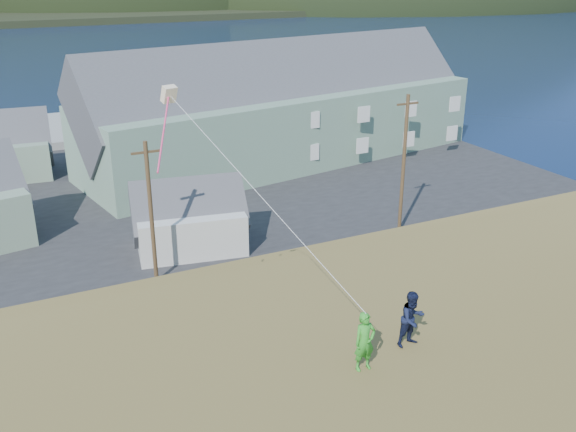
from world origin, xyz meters
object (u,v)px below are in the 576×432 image
object	(u,v)px
wharf	(7,135)
kite_flyer_green	(365,342)
shed_white	(189,218)
kite_flyer_navy	(412,319)
lodge	(285,106)

from	to	relation	value
wharf	kite_flyer_green	distance (m)	60.16
shed_white	kite_flyer_green	distance (m)	25.41
wharf	kite_flyer_navy	distance (m)	59.97
wharf	lodge	xyz separation A→B (m)	(22.81, -19.46, 4.62)
shed_white	kite_flyer_green	bearing A→B (deg)	-86.78
kite_flyer_green	lodge	bearing A→B (deg)	68.20
kite_flyer_green	kite_flyer_navy	xyz separation A→B (m)	(1.80, 0.40, -0.01)
wharf	lodge	distance (m)	30.34
shed_white	kite_flyer_navy	bearing A→B (deg)	-82.65
kite_flyer_green	kite_flyer_navy	world-z (taller)	kite_flyer_green
wharf	kite_flyer_green	size ratio (longest dim) A/B	15.72
lodge	kite_flyer_navy	world-z (taller)	lodge
wharf	shed_white	bearing A→B (deg)	-76.13
wharf	kite_flyer_navy	world-z (taller)	kite_flyer_navy
wharf	kite_flyer_navy	xyz separation A→B (m)	(7.55, -59.01, 7.57)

